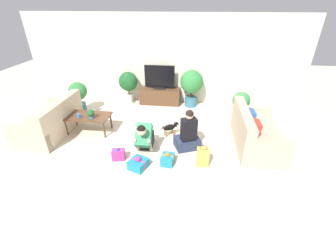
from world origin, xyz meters
The scene contains 20 objects.
ground_plane centered at (0.00, 0.00, 0.00)m, with size 16.00×16.00×0.00m, color beige.
wall_back centered at (0.00, 2.63, 1.30)m, with size 8.40×0.06×2.60m.
sofa_left centered at (-2.39, 0.26, 0.29)m, with size 0.90×1.71×0.84m.
sofa_right centered at (2.39, 0.30, 0.29)m, with size 0.90×1.71×0.84m.
coffee_table centered at (-1.52, 0.43, 0.39)m, with size 1.07×0.58×0.44m.
tv_console centered at (-0.05, 2.36, 0.25)m, with size 1.24×0.41×0.50m.
tv centered at (-0.05, 2.36, 0.82)m, with size 0.90×0.20×0.72m.
potted_plant_corner_right centered at (2.25, 1.51, 0.52)m, with size 0.47×0.47×0.80m.
potted_plant_back_right centered at (0.91, 2.31, 0.71)m, with size 0.68×0.68×1.11m.
potted_plant_corner_left centered at (-2.25, 1.47, 0.56)m, with size 0.51×0.51×0.90m.
potted_plant_back_left centered at (-1.02, 2.31, 0.67)m, with size 0.58×0.58×0.99m.
person_kneeling centered at (0.02, -0.20, 0.33)m, with size 0.36×0.79×0.77m.
person_sitting centered at (0.92, 0.00, 0.34)m, with size 0.63×0.60×0.94m.
dog centered at (0.50, 0.49, 0.22)m, with size 0.42×0.30×0.32m.
gift_box_a centered at (0.01, -0.80, 0.10)m, with size 0.42×0.42×0.26m.
gift_box_b centered at (-0.46, -0.58, 0.11)m, with size 0.28×0.22×0.28m.
gift_box_c centered at (0.56, -0.61, 0.10)m, with size 0.27×0.31×0.27m.
gift_bag_a centered at (1.25, -0.58, 0.21)m, with size 0.24×0.16×0.43m.
mug centered at (-1.68, 0.31, 0.49)m, with size 0.12×0.08×0.09m.
tabletop_plant centered at (-1.36, 0.30, 0.56)m, with size 0.17×0.17×0.22m.
Camera 1 is at (1.00, -4.15, 2.88)m, focal length 24.00 mm.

